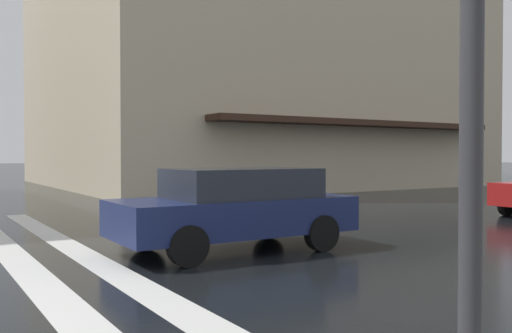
% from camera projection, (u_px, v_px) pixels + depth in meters
% --- Properties ---
extents(car_navy, '(1.85, 4.10, 1.41)m').
position_uv_depth(car_navy, '(236.00, 207.00, 9.39)').
color(car_navy, navy).
rests_on(car_navy, ground_plane).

